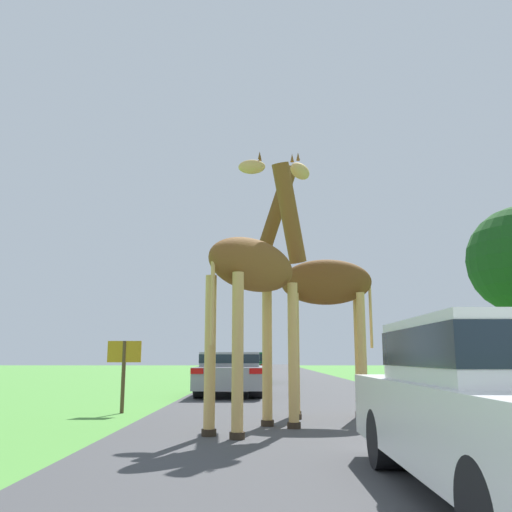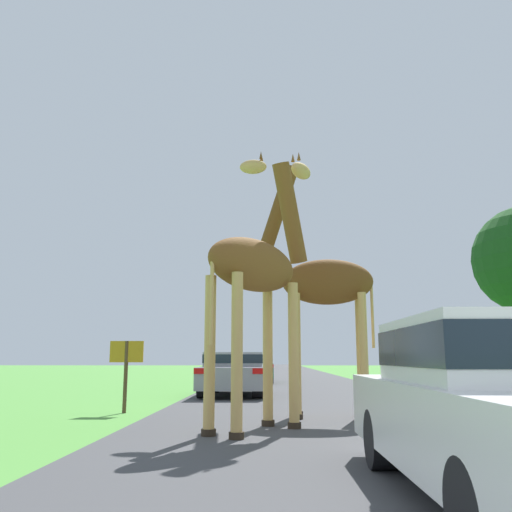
% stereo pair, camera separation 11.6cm
% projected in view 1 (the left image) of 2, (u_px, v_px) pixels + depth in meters
% --- Properties ---
extents(road, '(6.70, 120.00, 0.00)m').
position_uv_depth(road, '(281.00, 378.00, 29.82)').
color(road, '#424244').
rests_on(road, ground).
extents(giraffe_near_road, '(1.98, 2.49, 4.89)m').
position_uv_depth(giraffe_near_road, '(259.00, 272.00, 8.81)').
color(giraffe_near_road, tan).
rests_on(giraffe_near_road, ground).
extents(giraffe_companion, '(2.67, 0.86, 5.32)m').
position_uv_depth(giraffe_companion, '(318.00, 283.00, 10.68)').
color(giraffe_companion, tan).
rests_on(giraffe_companion, ground).
extents(car_queue_right, '(1.91, 4.11, 1.27)m').
position_uv_depth(car_queue_right, '(231.00, 372.00, 16.39)').
color(car_queue_right, gray).
rests_on(car_queue_right, ground).
extents(car_queue_left, '(1.84, 4.43, 1.35)m').
position_uv_depth(car_queue_left, '(248.00, 366.00, 24.68)').
color(car_queue_left, '#144C28').
rests_on(car_queue_left, ground).
extents(sign_post, '(0.70, 0.08, 1.46)m').
position_uv_depth(sign_post, '(124.00, 362.00, 11.23)').
color(sign_post, '#4C3823').
rests_on(sign_post, ground).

